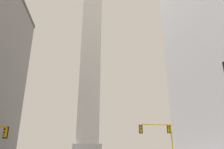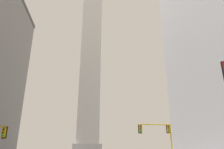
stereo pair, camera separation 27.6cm
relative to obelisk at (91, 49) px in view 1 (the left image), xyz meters
name	(u,v)px [view 1 (the left image)]	position (x,y,z in m)	size (l,w,h in m)	color
obelisk	(91,49)	(0.00, 0.00, 0.00)	(8.43, 8.43, 77.37)	silver
traffic_light_mid_right	(161,134)	(11.47, -36.43, -32.52)	(5.15, 0.51, 6.37)	yellow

